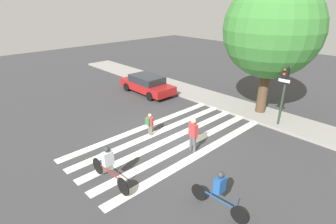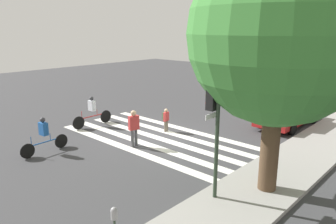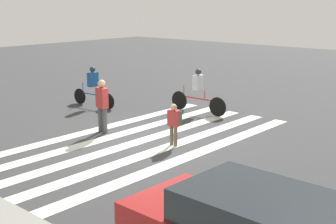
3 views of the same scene
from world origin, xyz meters
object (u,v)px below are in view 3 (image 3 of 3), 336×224
pedestrian_child_with_backpack (102,103)px  pedestrian_adult_tall_backpack (174,121)px  cyclist_mid_street (198,90)px  cyclist_near_curb (93,85)px

pedestrian_child_with_backpack → pedestrian_adult_tall_backpack: 2.64m
pedestrian_adult_tall_backpack → cyclist_mid_street: size_ratio=0.49×
cyclist_mid_street → pedestrian_child_with_backpack: bearing=80.8°
pedestrian_child_with_backpack → pedestrian_adult_tall_backpack: pedestrian_child_with_backpack is taller
pedestrian_adult_tall_backpack → cyclist_near_curb: 5.97m
pedestrian_child_with_backpack → cyclist_mid_street: 4.14m
cyclist_mid_street → pedestrian_adult_tall_backpack: bearing=117.8°
pedestrian_child_with_backpack → pedestrian_adult_tall_backpack: (-2.59, -0.46, -0.23)m
cyclist_near_curb → cyclist_mid_street: bearing=-157.1°
cyclist_near_curb → cyclist_mid_street: 4.17m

